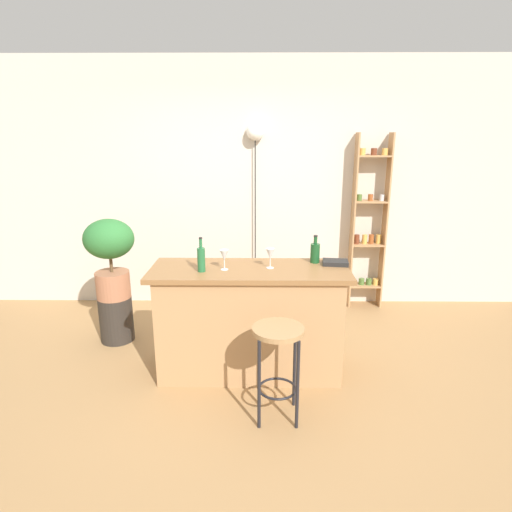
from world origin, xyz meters
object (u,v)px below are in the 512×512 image
(spice_shelf, at_px, (369,224))
(pendant_globe_light, at_px, (255,135))
(bar_stool, at_px, (278,351))
(wine_glass_left, at_px, (270,254))
(wine_glass_center, at_px, (224,256))
(cookbook, at_px, (335,262))
(bottle_olive_oil, at_px, (201,259))
(potted_plant, at_px, (110,251))
(bottle_soda_blue, at_px, (315,252))
(plant_stool, at_px, (116,319))

(spice_shelf, distance_m, pendant_globe_light, 1.62)
(bar_stool, height_order, wine_glass_left, wine_glass_left)
(wine_glass_center, height_order, cookbook, wine_glass_center)
(bottle_olive_oil, xyz_separation_m, wine_glass_center, (0.18, 0.05, 0.01))
(potted_plant, distance_m, bottle_soda_blue, 1.92)
(pendant_globe_light, bearing_deg, bottle_olive_oil, -103.99)
(bar_stool, distance_m, bottle_olive_oil, 0.95)
(bottle_olive_oil, distance_m, wine_glass_left, 0.55)
(bar_stool, relative_size, spice_shelf, 0.35)
(potted_plant, bearing_deg, cookbook, -12.17)
(wine_glass_center, distance_m, pendant_globe_light, 1.84)
(bottle_olive_oil, bearing_deg, potted_plant, 146.08)
(bar_stool, xyz_separation_m, bottle_olive_oil, (-0.59, 0.54, 0.50))
(cookbook, bearing_deg, plant_stool, 175.05)
(pendant_globe_light, bearing_deg, bottle_soda_blue, -69.16)
(potted_plant, relative_size, bottle_soda_blue, 3.26)
(pendant_globe_light, bearing_deg, wine_glass_left, -84.82)
(spice_shelf, height_order, pendant_globe_light, pendant_globe_light)
(spice_shelf, height_order, cookbook, spice_shelf)
(plant_stool, height_order, bottle_olive_oil, bottle_olive_oil)
(wine_glass_center, xyz_separation_m, cookbook, (0.91, 0.15, -0.10))
(cookbook, bearing_deg, bottle_olive_oil, -162.45)
(bar_stool, relative_size, cookbook, 3.31)
(bar_stool, xyz_separation_m, pendant_globe_light, (-0.18, 2.17, 1.44))
(plant_stool, height_order, potted_plant, potted_plant)
(spice_shelf, height_order, potted_plant, spice_shelf)
(wine_glass_left, bearing_deg, wine_glass_center, -172.47)
(plant_stool, bearing_deg, pendant_globe_light, 36.08)
(bar_stool, height_order, wine_glass_center, wine_glass_center)
(wine_glass_left, bearing_deg, bar_stool, -86.06)
(bottle_olive_oil, distance_m, pendant_globe_light, 1.92)
(bottle_soda_blue, bearing_deg, bar_stool, -112.81)
(potted_plant, bearing_deg, plant_stool, -26.57)
(potted_plant, relative_size, cookbook, 3.66)
(wine_glass_center, bearing_deg, plant_stool, 152.25)
(plant_stool, bearing_deg, bar_stool, -37.59)
(spice_shelf, xyz_separation_m, wine_glass_center, (-1.52, -1.53, 0.05))
(potted_plant, bearing_deg, bar_stool, -37.59)
(bar_stool, xyz_separation_m, plant_stool, (-1.54, 1.18, -0.30))
(bottle_soda_blue, bearing_deg, bottle_olive_oil, -164.42)
(bottle_soda_blue, bearing_deg, potted_plant, 168.53)
(bar_stool, distance_m, bottle_soda_blue, 1.00)
(wine_glass_center, xyz_separation_m, pendant_globe_light, (0.23, 1.58, 0.93))
(bottle_olive_oil, relative_size, wine_glass_left, 1.69)
(pendant_globe_light, bearing_deg, plant_stool, -143.92)
(plant_stool, xyz_separation_m, pendant_globe_light, (1.35, 0.99, 1.74))
(plant_stool, xyz_separation_m, bottle_soda_blue, (1.87, -0.38, 0.78))
(spice_shelf, relative_size, wine_glass_left, 12.15)
(bottle_soda_blue, relative_size, wine_glass_center, 1.44)
(wine_glass_left, relative_size, pendant_globe_light, 0.08)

